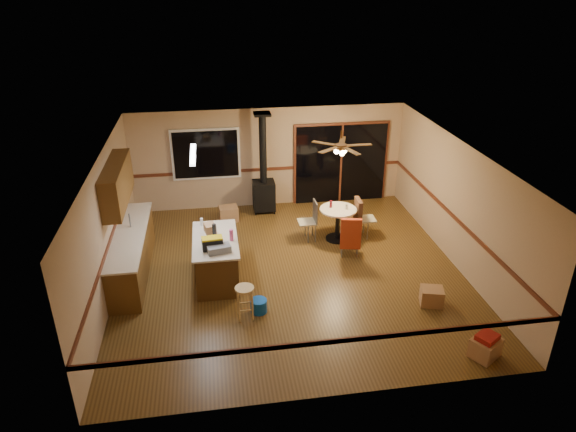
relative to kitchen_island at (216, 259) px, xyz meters
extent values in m
plane|color=#553A17|center=(1.50, 0.00, -0.45)|extent=(7.00, 7.00, 0.00)
plane|color=silver|center=(1.50, 0.00, 2.15)|extent=(7.00, 7.00, 0.00)
plane|color=tan|center=(1.50, 3.50, 0.85)|extent=(7.00, 0.00, 7.00)
plane|color=tan|center=(1.50, -3.50, 0.85)|extent=(7.00, 0.00, 7.00)
plane|color=tan|center=(-2.00, 0.00, 0.85)|extent=(0.00, 7.00, 7.00)
plane|color=tan|center=(5.00, 0.00, 0.85)|extent=(0.00, 7.00, 7.00)
cube|color=black|center=(-0.10, 3.45, 1.05)|extent=(1.72, 0.10, 1.32)
cube|color=black|center=(3.40, 3.45, 0.60)|extent=(2.52, 0.10, 2.10)
cube|color=brown|center=(-1.70, 0.50, -0.02)|extent=(0.60, 3.00, 0.86)
cube|color=beige|center=(-1.70, 0.50, 0.43)|extent=(0.64, 3.04, 0.04)
cube|color=brown|center=(-1.83, 0.70, 1.45)|extent=(0.35, 2.00, 0.80)
cube|color=#503014|center=(0.00, 0.00, -0.02)|extent=(0.80, 1.60, 0.86)
cube|color=beige|center=(0.00, 0.00, 0.43)|extent=(0.88, 1.68, 0.04)
cube|color=black|center=(1.30, 3.05, 0.00)|extent=(0.55, 0.50, 0.75)
cylinder|color=black|center=(1.30, 3.05, 1.26)|extent=(0.18, 0.18, 1.77)
cylinder|color=brown|center=(2.80, 1.26, 1.80)|extent=(0.24, 0.24, 0.10)
cylinder|color=brown|center=(2.80, 1.26, 2.07)|extent=(0.05, 0.05, 0.16)
sphere|color=#FFD88C|center=(2.80, 1.26, 1.68)|extent=(0.16, 0.16, 0.16)
cube|color=white|center=(-0.30, 0.30, 2.11)|extent=(0.10, 1.20, 0.04)
cube|color=slate|center=(0.06, -0.53, 0.51)|extent=(0.47, 0.32, 0.13)
cube|color=black|center=(-0.05, -0.39, 0.55)|extent=(0.40, 0.24, 0.21)
cube|color=gold|center=(-0.05, -0.39, 0.68)|extent=(0.41, 0.24, 0.03)
cube|color=#9D6F46|center=(-0.09, 0.30, 0.54)|extent=(0.26, 0.32, 0.18)
cylinder|color=black|center=(0.00, 0.10, 0.59)|extent=(0.10, 0.10, 0.28)
cylinder|color=#D84C8C|center=(0.32, -0.11, 0.57)|extent=(0.10, 0.10, 0.24)
cylinder|color=white|center=(-0.25, 0.63, 0.53)|extent=(0.08, 0.08, 0.17)
cylinder|color=tan|center=(0.46, -1.38, -0.14)|extent=(0.41, 0.41, 0.63)
cylinder|color=blue|center=(0.71, -1.27, -0.33)|extent=(0.39, 0.39, 0.25)
cylinder|color=black|center=(2.80, 1.26, -0.43)|extent=(0.52, 0.52, 0.04)
cylinder|color=black|center=(2.80, 1.26, -0.06)|extent=(0.10, 0.10, 0.70)
cylinder|color=beige|center=(2.80, 1.26, 0.31)|extent=(0.84, 0.84, 0.04)
cylinder|color=#590C14|center=(2.65, 1.36, 0.41)|extent=(0.08, 0.08, 0.17)
cylinder|color=beige|center=(2.98, 1.21, 0.39)|extent=(0.06, 0.06, 0.13)
cube|color=#BBB28B|center=(2.10, 1.36, 0.00)|extent=(0.41, 0.41, 0.03)
cube|color=slate|center=(2.29, 1.37, 0.25)|extent=(0.04, 0.40, 0.50)
cube|color=#BBB28B|center=(2.90, 0.56, 0.00)|extent=(0.47, 0.47, 0.03)
cube|color=slate|center=(2.87, 0.38, 0.25)|extent=(0.40, 0.10, 0.50)
cube|color=#A83013|center=(2.87, 0.36, 0.15)|extent=(0.45, 0.18, 0.70)
cube|color=#BBB28B|center=(3.50, 1.31, 0.00)|extent=(0.42, 0.42, 0.03)
cube|color=slate|center=(3.31, 1.32, 0.25)|extent=(0.05, 0.40, 0.50)
cube|color=#432919|center=(3.29, 1.32, 0.15)|extent=(0.12, 0.44, 0.70)
cube|color=#9D6F46|center=(0.36, 2.66, -0.27)|extent=(0.49, 0.41, 0.37)
cube|color=#9D6F46|center=(4.21, -3.03, -0.28)|extent=(0.57, 0.55, 0.34)
cube|color=#9D6F46|center=(3.94, -1.52, -0.29)|extent=(0.49, 0.45, 0.33)
cube|color=maroon|center=(4.21, -3.03, -0.07)|extent=(0.43, 0.41, 0.09)
camera|label=1|loc=(0.06, -9.00, 5.20)|focal=32.00mm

